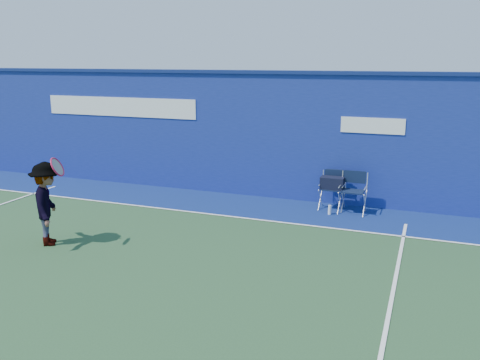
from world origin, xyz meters
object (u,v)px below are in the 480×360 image
at_px(tennis_player, 48,204).
at_px(directors_chair_left, 332,193).
at_px(directors_chair_right, 352,200).
at_px(water_bottle, 330,210).

bearing_deg(tennis_player, directors_chair_left, 42.57).
bearing_deg(directors_chair_right, directors_chair_left, 163.02).
bearing_deg(water_bottle, directors_chair_right, 35.55).
xyz_separation_m(directors_chair_left, directors_chair_right, (0.48, -0.15, -0.09)).
xyz_separation_m(water_bottle, tennis_player, (-4.50, -3.63, 0.67)).
relative_size(directors_chair_left, tennis_player, 0.52).
relative_size(water_bottle, tennis_player, 0.13).
relative_size(directors_chair_right, tennis_player, 0.54).
bearing_deg(tennis_player, water_bottle, 38.92).
bearing_deg(directors_chair_right, water_bottle, -144.45).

